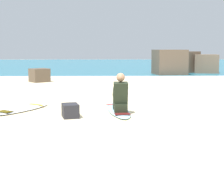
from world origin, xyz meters
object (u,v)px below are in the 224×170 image
(surfer_seated, at_px, (120,96))
(surfboard_spare_near, at_px, (23,109))
(surfboard_main, at_px, (118,110))
(beach_bag, at_px, (70,111))
(shoreline_rock, at_px, (39,75))

(surfer_seated, xyz_separation_m, surfboard_spare_near, (-2.55, 0.54, -0.40))
(surfboard_main, relative_size, beach_bag, 4.95)
(shoreline_rock, relative_size, beach_bag, 1.69)
(shoreline_rock, xyz_separation_m, beach_bag, (2.34, -8.46, -0.16))
(beach_bag, bearing_deg, surfboard_main, 33.38)
(surfboard_spare_near, bearing_deg, surfer_seated, -11.97)
(surfboard_spare_near, relative_size, beach_bag, 4.04)
(surfboard_main, distance_m, surfboard_spare_near, 2.50)
(surfer_seated, bearing_deg, shoreline_rock, 113.67)
(shoreline_rock, distance_m, beach_bag, 8.78)
(surfboard_spare_near, height_order, shoreline_rock, shoreline_rock)
(surfer_seated, distance_m, beach_bag, 1.29)
(surfer_seated, xyz_separation_m, shoreline_rock, (-3.54, 8.07, -0.11))
(surfer_seated, bearing_deg, surfboard_spare_near, 168.03)
(surfboard_main, height_order, shoreline_rock, shoreline_rock)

